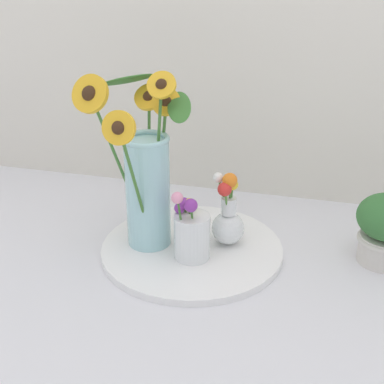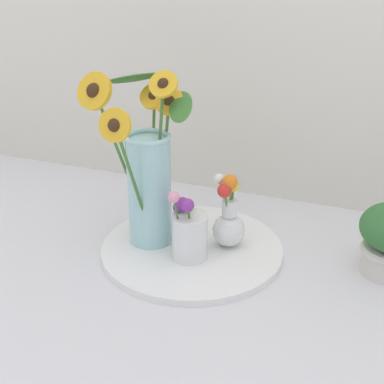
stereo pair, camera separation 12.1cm
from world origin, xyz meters
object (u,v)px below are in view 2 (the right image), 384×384
(serving_tray, at_px, (192,249))
(vase_small_center, at_px, (189,232))
(vase_bulb_right, at_px, (229,221))
(mason_jar_sunflowers, at_px, (147,175))

(serving_tray, height_order, vase_small_center, vase_small_center)
(serving_tray, xyz_separation_m, vase_bulb_right, (0.08, 0.04, 0.07))
(mason_jar_sunflowers, relative_size, vase_small_center, 2.36)
(vase_bulb_right, bearing_deg, vase_small_center, -130.04)
(mason_jar_sunflowers, height_order, vase_bulb_right, mason_jar_sunflowers)
(vase_bulb_right, bearing_deg, mason_jar_sunflowers, -168.05)
(vase_small_center, bearing_deg, vase_bulb_right, 49.96)
(serving_tray, xyz_separation_m, mason_jar_sunflowers, (-0.11, -0.00, 0.18))
(mason_jar_sunflowers, bearing_deg, vase_small_center, -19.46)
(serving_tray, bearing_deg, mason_jar_sunflowers, -178.02)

